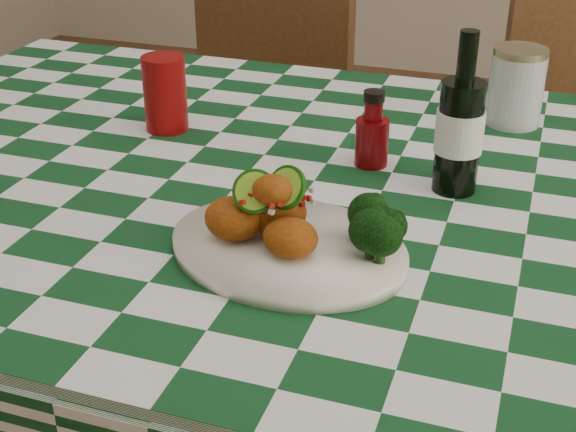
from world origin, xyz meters
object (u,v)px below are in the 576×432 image
(dining_table, at_px, (311,389))
(fried_chicken_pile, at_px, (276,208))
(ketchup_bottle, at_px, (372,129))
(beer_bottle, at_px, (461,114))
(wooden_chair_left, at_px, (236,144))
(red_tumbler, at_px, (165,93))
(plate, at_px, (288,249))
(mason_jar, at_px, (516,86))

(dining_table, bearing_deg, fried_chicken_pile, -85.61)
(ketchup_bottle, relative_size, beer_bottle, 0.51)
(dining_table, distance_m, wooden_chair_left, 0.85)
(fried_chicken_pile, relative_size, wooden_chair_left, 0.14)
(beer_bottle, relative_size, wooden_chair_left, 0.23)
(red_tumbler, distance_m, ketchup_bottle, 0.36)
(plate, relative_size, beer_bottle, 1.32)
(red_tumbler, height_order, beer_bottle, beer_bottle)
(plate, bearing_deg, dining_table, 98.49)
(mason_jar, bearing_deg, red_tumbler, -158.76)
(red_tumbler, xyz_separation_m, beer_bottle, (0.49, -0.08, 0.05))
(dining_table, bearing_deg, red_tumbler, 158.80)
(fried_chicken_pile, distance_m, beer_bottle, 0.31)
(plate, xyz_separation_m, fried_chicken_pile, (-0.02, 0.00, 0.05))
(plate, relative_size, mason_jar, 2.30)
(ketchup_bottle, bearing_deg, dining_table, -127.75)
(wooden_chair_left, bearing_deg, mason_jar, -21.96)
(plate, bearing_deg, red_tumbler, 134.87)
(mason_jar, bearing_deg, plate, -112.26)
(ketchup_bottle, bearing_deg, plate, -96.28)
(mason_jar, bearing_deg, ketchup_bottle, -127.76)
(red_tumbler, xyz_separation_m, ketchup_bottle, (0.36, -0.03, -0.00))
(red_tumbler, distance_m, beer_bottle, 0.50)
(ketchup_bottle, height_order, beer_bottle, beer_bottle)
(red_tumbler, bearing_deg, ketchup_bottle, -4.89)
(fried_chicken_pile, bearing_deg, red_tumbler, 133.47)
(plate, bearing_deg, fried_chicken_pile, 180.00)
(red_tumbler, height_order, wooden_chair_left, wooden_chair_left)
(dining_table, xyz_separation_m, plate, (0.03, -0.21, 0.40))
(plate, relative_size, fried_chicken_pile, 2.18)
(dining_table, bearing_deg, beer_bottle, 10.57)
(dining_table, xyz_separation_m, wooden_chair_left, (-0.43, 0.73, 0.10))
(plate, height_order, mason_jar, mason_jar)
(mason_jar, height_order, beer_bottle, beer_bottle)
(dining_table, height_order, plate, plate)
(fried_chicken_pile, height_order, ketchup_bottle, ketchup_bottle)
(beer_bottle, bearing_deg, dining_table, -169.43)
(red_tumbler, bearing_deg, beer_bottle, -8.94)
(ketchup_bottle, bearing_deg, beer_bottle, -19.36)
(red_tumbler, relative_size, ketchup_bottle, 1.07)
(red_tumbler, bearing_deg, wooden_chair_left, 102.35)
(plate, bearing_deg, mason_jar, 67.74)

